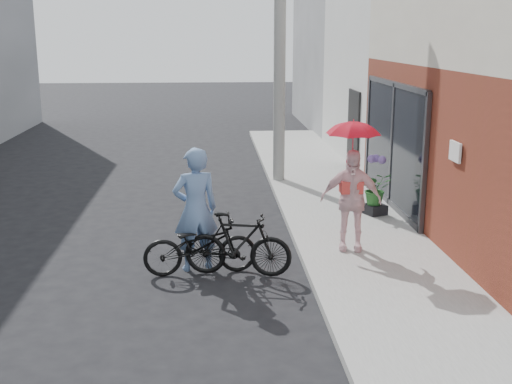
{
  "coord_description": "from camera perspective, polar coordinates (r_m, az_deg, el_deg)",
  "views": [
    {
      "loc": [
        -0.52,
        -9.11,
        3.55
      ],
      "look_at": [
        0.18,
        0.78,
        1.1
      ],
      "focal_mm": 45.0,
      "sensor_mm": 36.0,
      "label": 1
    }
  ],
  "objects": [
    {
      "name": "ground",
      "position": [
        9.79,
        -0.73,
        -7.38
      ],
      "size": [
        80.0,
        80.0,
        0.0
      ],
      "primitive_type": "plane",
      "color": "black",
      "rests_on": "ground"
    },
    {
      "name": "utility_pole",
      "position": [
        15.2,
        2.13,
        13.68
      ],
      "size": [
        0.28,
        0.28,
        7.0
      ],
      "primitive_type": "cylinder",
      "color": "#9E9E99",
      "rests_on": "ground"
    },
    {
      "name": "curb",
      "position": [
        11.74,
        3.29,
        -3.44
      ],
      "size": [
        0.12,
        24.0,
        0.12
      ],
      "primitive_type": "cube",
      "color": "#9E9E99",
      "rests_on": "ground"
    },
    {
      "name": "east_building_far",
      "position": [
        26.27,
        13.41,
        13.4
      ],
      "size": [
        8.0,
        8.0,
        7.0
      ],
      "primitive_type": "cube",
      "color": "gray",
      "rests_on": "ground"
    },
    {
      "name": "officer",
      "position": [
        9.78,
        -5.4,
        -1.55
      ],
      "size": [
        0.79,
        0.63,
        1.91
      ],
      "primitive_type": "imported",
      "rotation": [
        0.0,
        0.0,
        3.41
      ],
      "color": "#6585B5",
      "rests_on": "ground"
    },
    {
      "name": "plaster_building",
      "position": [
        19.69,
        19.55,
        12.96
      ],
      "size": [
        8.0,
        6.0,
        7.0
      ],
      "primitive_type": "cube",
      "color": "silver",
      "rests_on": "ground"
    },
    {
      "name": "sidewalk",
      "position": [
        11.94,
        8.83,
        -3.29
      ],
      "size": [
        2.2,
        24.0,
        0.12
      ],
      "primitive_type": "cube",
      "color": "gray",
      "rests_on": "ground"
    },
    {
      "name": "parasol",
      "position": [
        10.21,
        8.66,
        5.79
      ],
      "size": [
        0.83,
        0.83,
        0.73
      ],
      "primitive_type": "imported",
      "color": "red",
      "rests_on": "kimono_woman"
    },
    {
      "name": "kimono_woman",
      "position": [
        10.44,
        8.42,
        -0.7
      ],
      "size": [
        1.03,
        0.58,
        1.66
      ],
      "primitive_type": "imported",
      "rotation": [
        0.0,
        0.0,
        -0.19
      ],
      "color": "silver",
      "rests_on": "sidewalk"
    },
    {
      "name": "potted_plant",
      "position": [
        12.65,
        10.61,
        0.3
      ],
      "size": [
        0.58,
        0.5,
        0.64
      ],
      "primitive_type": "imported",
      "color": "#296428",
      "rests_on": "planter"
    },
    {
      "name": "bike_right",
      "position": [
        9.62,
        -1.62,
        -4.68
      ],
      "size": [
        1.68,
        0.77,
        0.98
      ],
      "primitive_type": "imported",
      "rotation": [
        0.0,
        0.0,
        1.37
      ],
      "color": "black",
      "rests_on": "ground"
    },
    {
      "name": "bike_left",
      "position": [
        9.73,
        -4.98,
        -4.76
      ],
      "size": [
        1.77,
        0.79,
        0.9
      ],
      "primitive_type": "imported",
      "rotation": [
        0.0,
        0.0,
        1.68
      ],
      "color": "black",
      "rests_on": "ground"
    },
    {
      "name": "planter",
      "position": [
        12.75,
        10.52,
        -1.52
      ],
      "size": [
        0.48,
        0.48,
        0.19
      ],
      "primitive_type": "cube",
      "rotation": [
        0.0,
        0.0,
        0.39
      ],
      "color": "black",
      "rests_on": "sidewalk"
    }
  ]
}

